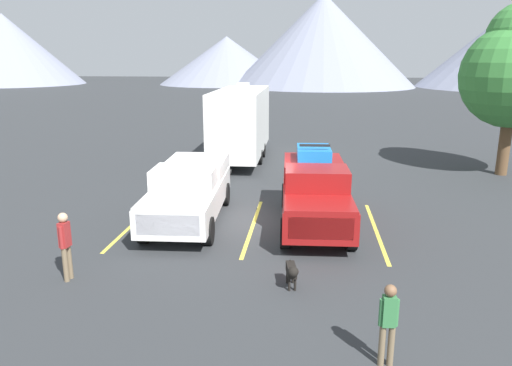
# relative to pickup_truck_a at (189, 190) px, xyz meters

# --- Properties ---
(ground_plane) EXTENTS (240.00, 240.00, 0.00)m
(ground_plane) POSITION_rel_pickup_truck_a_xyz_m (2.18, 0.22, -1.06)
(ground_plane) COLOR #2D3033
(pickup_truck_a) EXTENTS (2.42, 5.90, 1.97)m
(pickup_truck_a) POSITION_rel_pickup_truck_a_xyz_m (0.00, 0.00, 0.00)
(pickup_truck_a) COLOR white
(pickup_truck_a) RESTS_ON ground
(pickup_truck_b) EXTENTS (2.39, 5.82, 2.52)m
(pickup_truck_b) POSITION_rel_pickup_truck_a_xyz_m (4.18, 0.09, 0.10)
(pickup_truck_b) COLOR maroon
(pickup_truck_b) RESTS_ON ground
(lot_stripe_a) EXTENTS (0.12, 5.50, 0.01)m
(lot_stripe_a) POSITION_rel_pickup_truck_a_xyz_m (-1.79, -0.39, -1.05)
(lot_stripe_a) COLOR gold
(lot_stripe_a) RESTS_ON ground
(lot_stripe_b) EXTENTS (0.12, 5.50, 0.01)m
(lot_stripe_b) POSITION_rel_pickup_truck_a_xyz_m (2.18, -0.39, -1.05)
(lot_stripe_b) COLOR gold
(lot_stripe_b) RESTS_ON ground
(lot_stripe_c) EXTENTS (0.12, 5.50, 0.01)m
(lot_stripe_c) POSITION_rel_pickup_truck_a_xyz_m (6.15, -0.39, -1.05)
(lot_stripe_c) COLOR gold
(lot_stripe_c) RESTS_ON ground
(camper_trailer_a) EXTENTS (2.49, 8.98, 4.02)m
(camper_trailer_a) POSITION_rel_pickup_truck_a_xyz_m (0.35, 9.95, 1.06)
(camper_trailer_a) COLOR white
(camper_trailer_a) RESTS_ON ground
(person_a) EXTENTS (0.35, 0.22, 1.57)m
(person_a) POSITION_rel_pickup_truck_a_xyz_m (5.40, -7.47, -0.15)
(person_a) COLOR #726047
(person_a) RESTS_ON ground
(person_b) EXTENTS (0.24, 0.38, 1.74)m
(person_b) POSITION_rel_pickup_truck_a_xyz_m (-1.91, -4.80, -0.05)
(person_b) COLOR #726047
(person_b) RESTS_ON ground
(dog) EXTENTS (0.33, 0.84, 0.67)m
(dog) POSITION_rel_pickup_truck_a_xyz_m (3.62, -4.69, -0.61)
(dog) COLOR black
(dog) RESTS_ON ground
(mountain_ridge) EXTENTS (133.71, 38.89, 17.03)m
(mountain_ridge) POSITION_rel_pickup_truck_a_xyz_m (6.96, 79.08, 6.66)
(mountain_ridge) COLOR gray
(mountain_ridge) RESTS_ON ground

